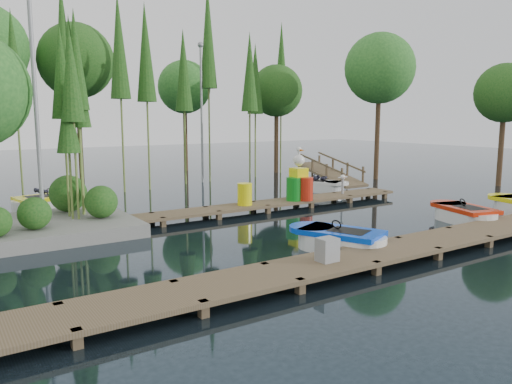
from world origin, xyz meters
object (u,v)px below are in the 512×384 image
boat_red (464,215)px  drum_cluster (300,184)px  boat_yellow_far (48,203)px  utility_cabinet (327,250)px  boat_blue (339,241)px  island (2,127)px  yellow_barrel (245,194)px

boat_red → drum_cluster: bearing=133.2°
boat_yellow_far → utility_cabinet: bearing=-62.6°
boat_blue → drum_cluster: drum_cluster is taller
boat_blue → boat_red: size_ratio=1.04×
boat_red → boat_yellow_far: boat_yellow_far is taller
island → boat_blue: (6.98, -6.47, -2.92)m
boat_blue → boat_red: boat_blue is taller
island → utility_cabinet: (5.40, -7.79, -2.62)m
boat_blue → boat_yellow_far: bearing=94.1°
boat_red → boat_yellow_far: 14.79m
island → boat_yellow_far: 4.99m
utility_cabinet → drum_cluster: size_ratio=0.26×
boat_blue → island: bearing=113.9°
boat_red → boat_yellow_far: size_ratio=0.97×
utility_cabinet → drum_cluster: (4.63, 6.85, 0.33)m
yellow_barrel → drum_cluster: bearing=-3.7°
boat_yellow_far → drum_cluster: size_ratio=1.42×
drum_cluster → utility_cabinet: bearing=-124.1°
boat_blue → boat_red: 5.85m
boat_red → utility_cabinet: size_ratio=5.33×
boat_red → utility_cabinet: (-7.43, -1.65, 0.31)m
boat_red → boat_yellow_far: (-11.08, 9.80, 0.03)m
yellow_barrel → drum_cluster: drum_cluster is taller
utility_cabinet → yellow_barrel: (2.22, 7.00, 0.13)m
boat_blue → yellow_barrel: yellow_barrel is taller
yellow_barrel → drum_cluster: 2.42m
island → boat_yellow_far: (1.75, 3.67, -2.90)m
boat_red → boat_yellow_far: bearing=153.4°
boat_blue → boat_yellow_far: (-5.23, 10.14, 0.03)m
boat_blue → utility_cabinet: (-1.58, -1.32, 0.30)m
boat_red → utility_cabinet: utility_cabinet is taller
island → boat_blue: island is taller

